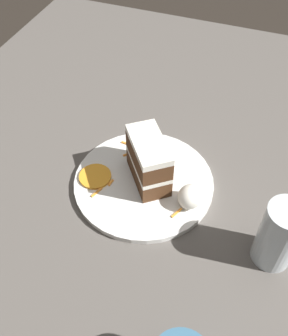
{
  "coord_description": "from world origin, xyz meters",
  "views": [
    {
      "loc": [
        0.47,
        0.21,
        0.64
      ],
      "look_at": [
        -0.0,
        0.03,
        0.09
      ],
      "focal_mm": 42.0,
      "sensor_mm": 36.0,
      "label": 1
    }
  ],
  "objects": [
    {
      "name": "dining_table",
      "position": [
        0.0,
        0.0,
        0.02
      ],
      "size": [
        1.37,
        1.05,
        0.04
      ],
      "primitive_type": "cube",
      "color": "#56514C",
      "rests_on": "ground"
    },
    {
      "name": "drinking_glass",
      "position": [
        0.07,
        0.29,
        0.09
      ],
      "size": [
        0.07,
        0.07,
        0.13
      ],
      "color": "silver",
      "rests_on": "dining_table"
    },
    {
      "name": "carrot_shreds_scatter",
      "position": [
        -0.01,
        0.01,
        0.05
      ],
      "size": [
        0.18,
        0.17,
        0.0
      ],
      "color": "orange",
      "rests_on": "plate"
    },
    {
      "name": "plate",
      "position": [
        -0.0,
        0.03,
        0.04
      ],
      "size": [
        0.28,
        0.28,
        0.01
      ],
      "primitive_type": "cylinder",
      "color": "white",
      "rests_on": "dining_table"
    },
    {
      "name": "cream_dollop",
      "position": [
        0.02,
        0.13,
        0.07
      ],
      "size": [
        0.05,
        0.04,
        0.04
      ],
      "primitive_type": "ellipsoid",
      "color": "white",
      "rests_on": "plate"
    },
    {
      "name": "ground_plane",
      "position": [
        0.0,
        0.0,
        0.0
      ],
      "size": [
        6.0,
        6.0,
        0.0
      ],
      "primitive_type": "plane",
      "color": "black",
      "rests_on": "ground"
    },
    {
      "name": "cake_slice",
      "position": [
        -0.01,
        0.04,
        0.1
      ],
      "size": [
        0.13,
        0.11,
        0.1
      ],
      "rotation": [
        0.0,
        0.0,
        5.36
      ],
      "color": "#4C2D19",
      "rests_on": "plate"
    },
    {
      "name": "orange_garnish",
      "position": [
        0.03,
        -0.06,
        0.05
      ],
      "size": [
        0.06,
        0.06,
        0.01
      ],
      "primitive_type": "cylinder",
      "color": "orange",
      "rests_on": "plate"
    }
  ]
}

